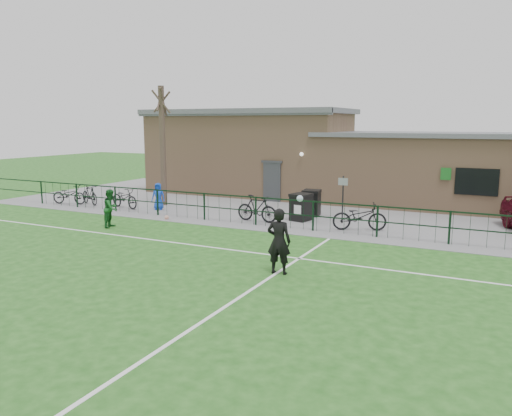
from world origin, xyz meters
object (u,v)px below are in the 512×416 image
at_px(sign_post, 343,200).
at_px(bicycle_c, 125,198).
at_px(bicycle_a, 69,195).
at_px(spectator_child, 158,196).
at_px(bare_tree, 163,147).
at_px(bicycle_e, 359,217).
at_px(outfield_player, 111,208).
at_px(wheelie_bin_left, 301,208).
at_px(bicycle_b, 90,195).
at_px(ball_ground, 167,217).
at_px(bicycle_d, 257,208).
at_px(wheelie_bin_right, 312,204).

bearing_deg(sign_post, bicycle_c, -174.17).
relative_size(bicycle_a, spectator_child, 1.43).
xyz_separation_m(bare_tree, bicycle_e, (10.61, -1.64, -2.43)).
bearing_deg(spectator_child, bare_tree, 93.49).
bearing_deg(outfield_player, bicycle_c, 18.37).
bearing_deg(bare_tree, bicycle_a, -156.36).
distance_m(wheelie_bin_left, sign_post, 1.84).
bearing_deg(bicycle_b, sign_post, -63.87).
bearing_deg(wheelie_bin_left, outfield_player, -131.71).
bearing_deg(bicycle_c, bicycle_a, 109.47).
xyz_separation_m(wheelie_bin_left, spectator_child, (-7.20, -0.52, 0.11)).
height_order(bicycle_b, ball_ground, bicycle_b).
xyz_separation_m(wheelie_bin_left, bicycle_c, (-8.99, -0.88, -0.03)).
relative_size(wheelie_bin_left, bicycle_d, 0.57).
relative_size(bare_tree, bicycle_b, 3.50).
bearing_deg(outfield_player, wheelie_bin_left, -70.35).
xyz_separation_m(bicycle_a, outfield_player, (5.97, -3.41, 0.26)).
bearing_deg(outfield_player, bicycle_e, -83.70).
xyz_separation_m(bicycle_b, bicycle_c, (2.34, -0.03, -0.00)).
relative_size(wheelie_bin_right, bicycle_d, 0.57).
xyz_separation_m(sign_post, bicycle_e, (1.01, -1.06, -0.45)).
bearing_deg(bicycle_e, wheelie_bin_left, 52.52).
bearing_deg(bicycle_b, bicycle_e, -68.51).
height_order(wheelie_bin_left, bicycle_b, wheelie_bin_left).
relative_size(bicycle_d, outfield_player, 1.23).
relative_size(wheelie_bin_left, sign_post, 0.54).
relative_size(wheelie_bin_right, bicycle_b, 0.63).
bearing_deg(bicycle_b, wheelie_bin_left, -64.25).
bearing_deg(bicycle_b, ball_ground, -82.63).
distance_m(wheelie_bin_right, bicycle_d, 2.87).
relative_size(bicycle_c, ball_ground, 9.98).
relative_size(bicycle_a, ball_ground, 9.56).
bearing_deg(wheelie_bin_left, bicycle_e, -4.24).
height_order(bicycle_d, spectator_child, spectator_child).
bearing_deg(spectator_child, bicycle_c, 169.11).
xyz_separation_m(bicycle_c, bicycle_d, (7.40, -0.21, 0.06)).
height_order(wheelie_bin_right, bicycle_e, bicycle_e).
relative_size(bare_tree, wheelie_bin_left, 5.53).
bearing_deg(outfield_player, bicycle_a, 44.27).
xyz_separation_m(bicycle_a, spectator_child, (5.20, 0.68, 0.16)).
relative_size(wheelie_bin_right, bicycle_e, 0.52).
xyz_separation_m(bare_tree, outfield_player, (1.40, -5.41, -2.23)).
xyz_separation_m(wheelie_bin_right, spectator_child, (-7.20, -1.82, 0.11)).
height_order(wheelie_bin_left, bicycle_e, bicycle_e).
height_order(wheelie_bin_right, ball_ground, wheelie_bin_right).
bearing_deg(sign_post, spectator_child, -175.28).
xyz_separation_m(wheelie_bin_right, bicycle_a, (-12.41, -2.50, -0.05)).
xyz_separation_m(bicycle_b, outfield_player, (4.89, -3.76, 0.24)).
distance_m(bare_tree, wheelie_bin_right, 8.22).
bearing_deg(bare_tree, outfield_player, -75.49).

